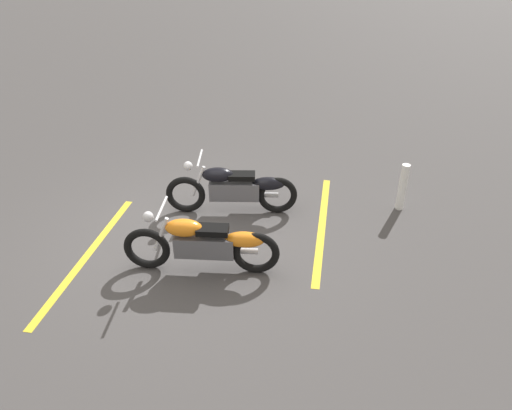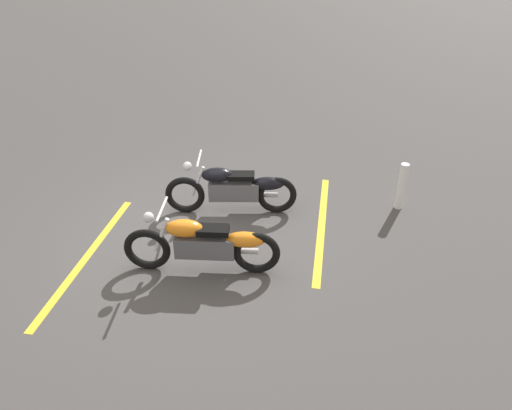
{
  "view_description": "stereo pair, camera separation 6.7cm",
  "coord_description": "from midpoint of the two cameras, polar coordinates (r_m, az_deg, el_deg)",
  "views": [
    {
      "loc": [
        1.74,
        -6.24,
        4.45
      ],
      "look_at": [
        1.14,
        0.0,
        0.65
      ],
      "focal_mm": 34.05,
      "sensor_mm": 36.0,
      "label": 1
    },
    {
      "loc": [
        1.67,
        -6.25,
        4.45
      ],
      "look_at": [
        1.14,
        0.0,
        0.65
      ],
      "focal_mm": 34.05,
      "sensor_mm": 36.0,
      "label": 2
    }
  ],
  "objects": [
    {
      "name": "ground_plane",
      "position": [
        7.86,
        -8.56,
        -3.69
      ],
      "size": [
        60.0,
        60.0,
        0.0
      ],
      "primitive_type": "plane",
      "color": "#474444"
    },
    {
      "name": "motorcycle_bright_foreground",
      "position": [
        6.86,
        -6.26,
        -4.56
      ],
      "size": [
        2.23,
        0.62,
        1.04
      ],
      "rotation": [
        0.0,
        0.0,
        3.17
      ],
      "color": "black",
      "rests_on": "ground"
    },
    {
      "name": "motorcycle_dark_foreground",
      "position": [
        8.17,
        -2.81,
        1.96
      ],
      "size": [
        2.23,
        0.62,
        1.04
      ],
      "rotation": [
        0.0,
        0.0,
        3.22
      ],
      "color": "black",
      "rests_on": "ground"
    },
    {
      "name": "bollard_post",
      "position": [
        8.66,
        16.51,
        2.11
      ],
      "size": [
        0.14,
        0.14,
        0.85
      ],
      "primitive_type": "cylinder",
      "color": "white",
      "rests_on": "ground"
    },
    {
      "name": "parking_stripe_near",
      "position": [
        7.79,
        -19.45,
        -5.67
      ],
      "size": [
        0.37,
        3.2,
        0.01
      ],
      "primitive_type": "cube",
      "rotation": [
        0.0,
        0.0,
        1.49
      ],
      "color": "yellow",
      "rests_on": "ground"
    },
    {
      "name": "parking_stripe_mid",
      "position": [
        8.11,
        7.48,
        -2.36
      ],
      "size": [
        0.37,
        3.2,
        0.01
      ],
      "primitive_type": "cube",
      "rotation": [
        0.0,
        0.0,
        1.49
      ],
      "color": "yellow",
      "rests_on": "ground"
    }
  ]
}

